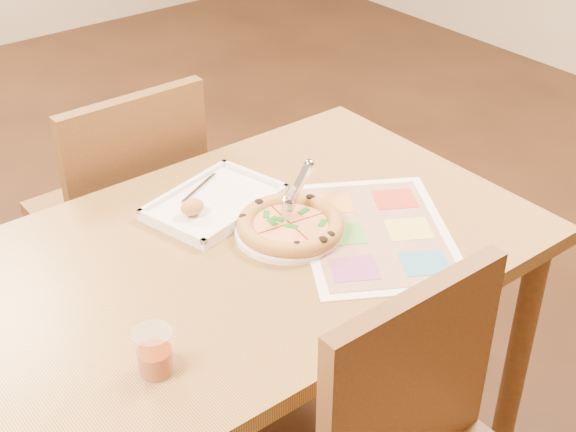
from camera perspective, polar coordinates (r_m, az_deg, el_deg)
dining_table at (r=1.86m, az=-2.77°, el=-4.23°), size 1.30×0.85×0.72m
chair_far at (r=2.33m, az=-11.42°, el=1.51°), size 0.42×0.42×0.47m
plate at (r=1.84m, az=0.00°, el=-1.14°), size 0.27×0.27×0.01m
pizza at (r=1.82m, az=0.17°, el=-0.64°), size 0.25×0.25×0.04m
pizza_cutter at (r=1.84m, az=0.59°, el=1.87°), size 0.14×0.08×0.09m
appetizer_tray at (r=1.93m, az=-5.33°, el=0.82°), size 0.35×0.28×0.06m
glass_tumbler at (r=1.48m, az=-9.47°, el=-9.69°), size 0.07×0.07×0.09m
menu at (r=1.85m, az=6.25°, el=-1.16°), size 0.53×0.57×0.00m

